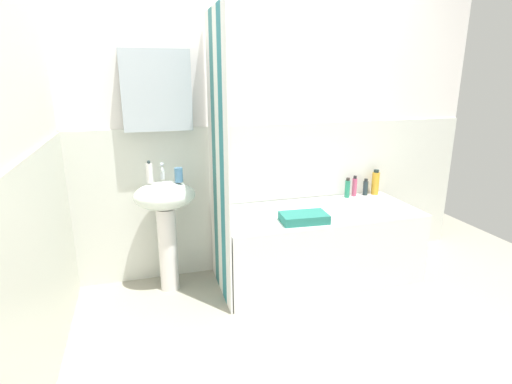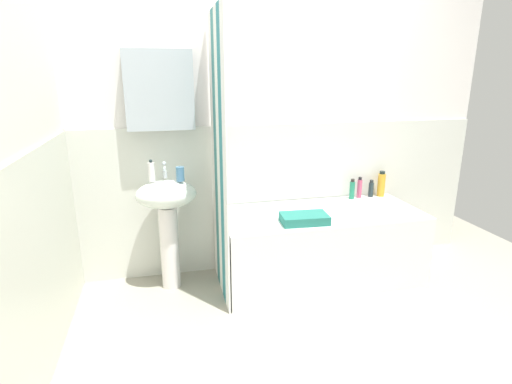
# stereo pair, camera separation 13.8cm
# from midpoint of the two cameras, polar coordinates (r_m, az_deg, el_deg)

# --- Properties ---
(ground_plane) EXTENTS (4.80, 5.60, 0.04)m
(ground_plane) POSITION_cam_midpoint_polar(r_m,az_deg,el_deg) (2.62, 11.77, -21.79)
(ground_plane) COLOR #9E9A89
(wall_back_tiled) EXTENTS (3.60, 0.18, 2.40)m
(wall_back_tiled) POSITION_cam_midpoint_polar(r_m,az_deg,el_deg) (3.27, 2.66, 8.46)
(wall_back_tiled) COLOR white
(wall_back_tiled) RESTS_ON ground_plane
(wall_left_tiled) EXTENTS (0.07, 1.81, 2.40)m
(wall_left_tiled) POSITION_cam_midpoint_polar(r_m,az_deg,el_deg) (2.32, -28.67, 2.76)
(wall_left_tiled) COLOR white
(wall_left_tiled) RESTS_ON ground_plane
(sink) EXTENTS (0.44, 0.34, 0.84)m
(sink) POSITION_cam_midpoint_polar(r_m,az_deg,el_deg) (3.03, -11.15, -2.60)
(sink) COLOR white
(sink) RESTS_ON ground_plane
(faucet) EXTENTS (0.03, 0.12, 0.12)m
(faucet) POSITION_cam_midpoint_polar(r_m,az_deg,el_deg) (3.03, -11.52, 3.01)
(faucet) COLOR silver
(faucet) RESTS_ON sink
(soap_dispenser) EXTENTS (0.05, 0.05, 0.16)m
(soap_dispenser) POSITION_cam_midpoint_polar(r_m,az_deg,el_deg) (2.96, -13.26, 2.81)
(soap_dispenser) COLOR white
(soap_dispenser) RESTS_ON sink
(toothbrush_cup) EXTENTS (0.06, 0.06, 0.10)m
(toothbrush_cup) POSITION_cam_midpoint_polar(r_m,az_deg,el_deg) (2.94, -9.34, 2.52)
(toothbrush_cup) COLOR teal
(toothbrush_cup) RESTS_ON sink
(bathtub) EXTENTS (1.53, 0.68, 0.56)m
(bathtub) POSITION_cam_midpoint_polar(r_m,az_deg,el_deg) (3.26, 10.18, -7.49)
(bathtub) COLOR white
(bathtub) RESTS_ON ground_plane
(shower_curtain) EXTENTS (0.01, 0.68, 2.00)m
(shower_curtain) POSITION_cam_midpoint_polar(r_m,az_deg,el_deg) (2.82, -3.84, 4.35)
(shower_curtain) COLOR white
(shower_curtain) RESTS_ON ground_plane
(lotion_bottle) EXTENTS (0.06, 0.06, 0.22)m
(lotion_bottle) POSITION_cam_midpoint_polar(r_m,az_deg,el_deg) (3.68, 18.30, 1.03)
(lotion_bottle) COLOR gold
(lotion_bottle) RESTS_ON bathtub
(body_wash_bottle) EXTENTS (0.04, 0.04, 0.15)m
(body_wash_bottle) POSITION_cam_midpoint_polar(r_m,az_deg,el_deg) (3.64, 16.97, 0.40)
(body_wash_bottle) COLOR #212F33
(body_wash_bottle) RESTS_ON bathtub
(conditioner_bottle) EXTENTS (0.04, 0.04, 0.18)m
(conditioner_bottle) POSITION_cam_midpoint_polar(r_m,az_deg,el_deg) (3.58, 15.47, 0.55)
(conditioner_bottle) COLOR #C2496E
(conditioner_bottle) RESTS_ON bathtub
(shampoo_bottle) EXTENTS (0.04, 0.04, 0.17)m
(shampoo_bottle) POSITION_cam_midpoint_polar(r_m,az_deg,el_deg) (3.53, 14.50, 0.32)
(shampoo_bottle) COLOR #227D5C
(shampoo_bottle) RESTS_ON bathtub
(towel_folded) EXTENTS (0.34, 0.22, 0.06)m
(towel_folded) POSITION_cam_midpoint_polar(r_m,az_deg,el_deg) (2.91, 8.19, -3.73)
(towel_folded) COLOR #257164
(towel_folded) RESTS_ON bathtub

